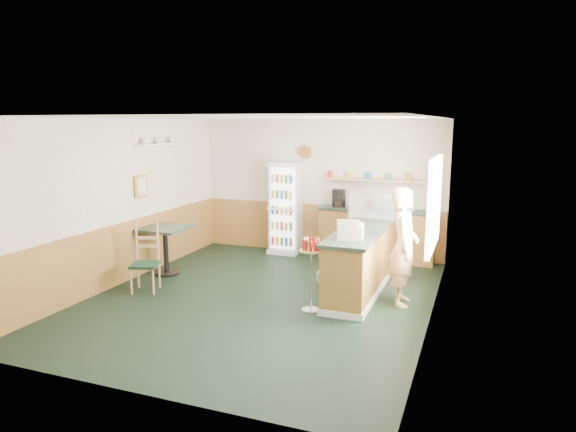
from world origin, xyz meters
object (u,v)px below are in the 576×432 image
at_px(display_case, 373,206).
at_px(shopkeeper, 404,247).
at_px(condiment_stand, 311,262).
at_px(drinks_fridge, 286,208).
at_px(cafe_table, 165,241).
at_px(cash_register, 351,231).
at_px(cafe_chair, 148,255).

distance_m(display_case, shopkeeper, 1.44).
bearing_deg(condiment_stand, drinks_fridge, 117.06).
bearing_deg(drinks_fridge, condiment_stand, -62.94).
bearing_deg(shopkeeper, cafe_table, 81.99).
xyz_separation_m(cash_register, condiment_stand, (-0.47, -0.38, -0.40)).
bearing_deg(display_case, drinks_fridge, 152.10).
distance_m(drinks_fridge, display_case, 2.27).
distance_m(display_case, cafe_chair, 3.79).
bearing_deg(cafe_chair, cafe_table, 86.01).
distance_m(display_case, cash_register, 1.55).
height_order(cash_register, shopkeeper, shopkeeper).
relative_size(shopkeeper, cafe_table, 2.05).
distance_m(display_case, cafe_table, 3.64).
xyz_separation_m(condiment_stand, cafe_table, (-2.93, 0.80, -0.12)).
bearing_deg(cash_register, cafe_table, 164.52).
bearing_deg(drinks_fridge, cafe_chair, -111.65).
xyz_separation_m(drinks_fridge, shopkeeper, (2.69, -2.26, -0.06)).
height_order(drinks_fridge, cafe_chair, drinks_fridge).
height_order(cafe_table, cafe_chair, cafe_chair).
bearing_deg(cafe_table, display_case, 18.39).
relative_size(display_case, cash_register, 2.16).
xyz_separation_m(condiment_stand, cafe_chair, (-2.71, -0.02, -0.15)).
relative_size(cash_register, shopkeeper, 0.21).
bearing_deg(cash_register, drinks_fridge, 118.94).
relative_size(drinks_fridge, cafe_table, 2.20).
xyz_separation_m(display_case, cash_register, (0.00, -1.55, -0.12)).
bearing_deg(display_case, cash_register, -90.00).
relative_size(display_case, cafe_chair, 0.73).
bearing_deg(cafe_chair, shopkeeper, -8.26).
xyz_separation_m(drinks_fridge, cafe_chair, (-1.19, -3.00, -0.37)).
bearing_deg(cafe_table, condiment_stand, -15.18).
distance_m(drinks_fridge, cafe_chair, 3.25).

